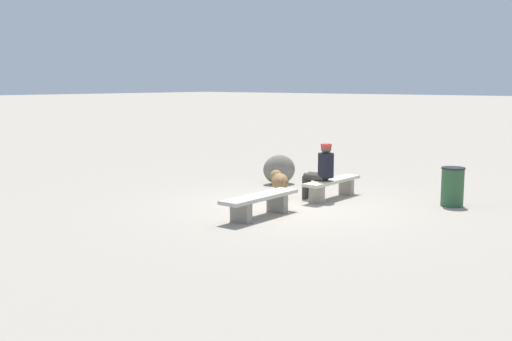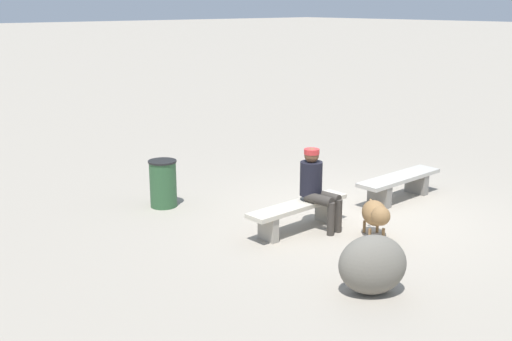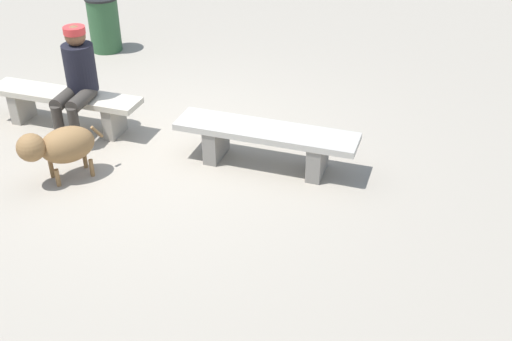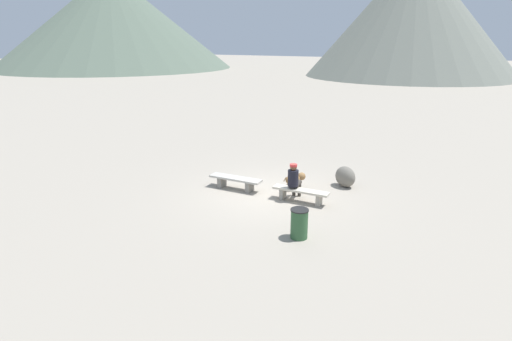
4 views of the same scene
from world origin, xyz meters
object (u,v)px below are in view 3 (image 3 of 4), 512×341
seated_person (77,76)px  bench_right (65,102)px  dog (59,146)px  trash_bin (104,24)px  bench_left (266,140)px

seated_person → bench_right: bearing=-24.2°
dog → trash_bin: size_ratio=0.92×
bench_right → trash_bin: trash_bin is taller
bench_left → trash_bin: size_ratio=2.36×
bench_right → dog: (-0.61, 0.96, 0.07)m
bench_right → seated_person: (-0.28, 0.09, 0.39)m
bench_left → seated_person: bearing=0.0°
bench_right → bench_left: bearing=177.7°
bench_left → trash_bin: bearing=-36.6°
bench_left → dog: bearing=26.0°
bench_right → seated_person: 0.49m
dog → trash_bin: trash_bin is taller
bench_left → dog: 2.01m
bench_left → seated_person: seated_person is taller
dog → seated_person: bearing=-121.8°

